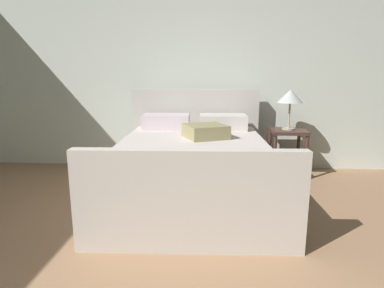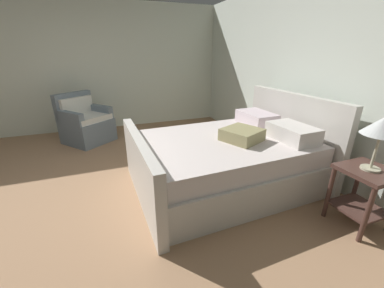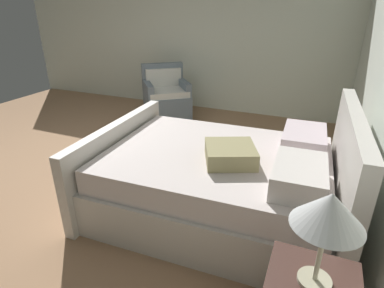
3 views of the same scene
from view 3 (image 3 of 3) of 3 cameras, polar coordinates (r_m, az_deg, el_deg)
ground_plane at (r=4.19m, az=-21.09°, el=-3.50°), size 5.72×6.41×0.02m
wall_side_left at (r=6.19m, az=-3.67°, el=19.02°), size 0.12×6.53×2.56m
bed at (r=2.89m, az=5.41°, el=-6.63°), size 1.73×2.23×1.09m
table_lamp_right at (r=1.48m, az=23.81°, el=-11.43°), size 0.32×0.32×0.50m
armchair at (r=5.48m, az=-4.77°, el=8.45°), size 1.02×1.02×0.90m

